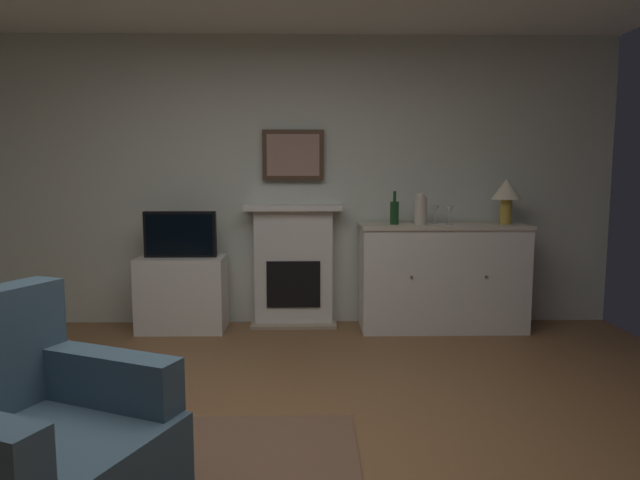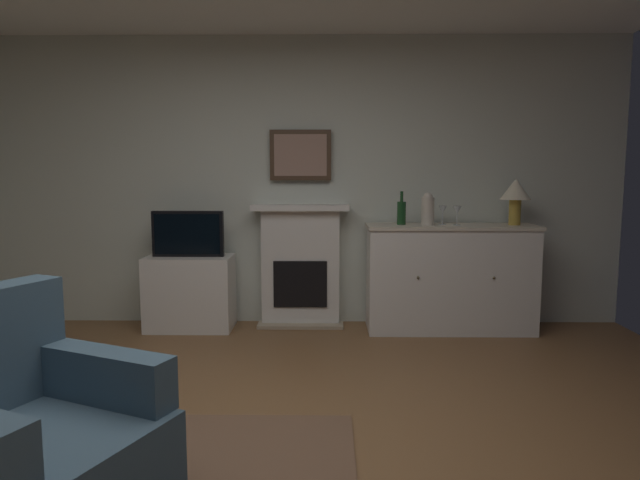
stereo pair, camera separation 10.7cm
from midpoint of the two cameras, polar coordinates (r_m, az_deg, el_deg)
The scene contains 13 objects.
ground_plane at distance 2.84m, azimuth -6.15°, elevation -23.24°, with size 6.09×5.39×0.10m, color brown.
wall_rear at distance 5.12m, azimuth -2.72°, elevation 5.97°, with size 6.09×0.06×2.60m, color silver.
fireplace_unit at distance 5.05m, azimuth -1.39°, elevation -2.61°, with size 0.87×0.30×1.10m.
framed_picture at distance 5.03m, azimuth -1.40°, elevation 8.71°, with size 0.55×0.04×0.45m.
sideboard_cabinet at distance 5.01m, azimuth 13.78°, elevation -3.80°, with size 1.46×0.49×0.93m.
table_lamp at distance 5.08m, azimuth 20.02°, elevation 4.60°, with size 0.26×0.26×0.40m.
wine_bottle at distance 4.88m, azimuth 8.99°, elevation 2.82°, with size 0.08×0.08×0.29m.
wine_glass_left at distance 4.95m, azimuth 13.09°, elevation 2.95°, with size 0.07×0.07×0.16m.
wine_glass_center at distance 4.91m, azimuth 14.52°, elevation 2.88°, with size 0.07×0.07×0.16m.
vase_decorative at distance 4.84m, azimuth 11.63°, elevation 3.12°, with size 0.11×0.11×0.28m.
tv_cabinet at distance 5.06m, azimuth -12.60°, elevation -5.29°, with size 0.75×0.42×0.65m.
tv_set at distance 4.96m, azimuth -12.82°, elevation 0.62°, with size 0.62×0.07×0.40m.
armchair at distance 2.47m, azimuth -27.15°, elevation -17.62°, with size 1.04×1.02×0.92m.
Camera 2 is at (0.37, -2.44, 1.37)m, focal length 31.16 mm.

